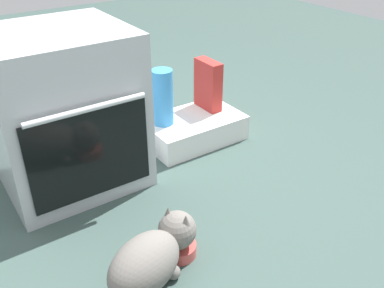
% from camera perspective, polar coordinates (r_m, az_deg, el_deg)
% --- Properties ---
extents(ground, '(8.00, 8.00, 0.00)m').
position_cam_1_polar(ground, '(1.91, -12.74, -9.72)').
color(ground, '#384C47').
extents(oven, '(0.62, 0.61, 0.73)m').
position_cam_1_polar(oven, '(2.01, -16.70, 4.25)').
color(oven, '#B7BABF').
rests_on(oven, ground).
extents(pantry_cabinet, '(0.54, 0.34, 0.14)m').
position_cam_1_polar(pantry_cabinet, '(2.40, 0.13, 2.05)').
color(pantry_cabinet, white).
rests_on(pantry_cabinet, ground).
extents(food_bowl, '(0.14, 0.14, 0.08)m').
position_cam_1_polar(food_bowl, '(1.69, -1.76, -13.67)').
color(food_bowl, '#C64C47').
rests_on(food_bowl, ground).
extents(cat, '(0.62, 0.31, 0.21)m').
position_cam_1_polar(cat, '(1.54, -5.52, -14.87)').
color(cat, slate).
rests_on(cat, ground).
extents(water_bottle, '(0.11, 0.11, 0.30)m').
position_cam_1_polar(water_bottle, '(2.25, -3.92, 6.21)').
color(water_bottle, '#388CD1').
rests_on(water_bottle, pantry_cabinet).
extents(cereal_box, '(0.07, 0.18, 0.28)m').
position_cam_1_polar(cereal_box, '(2.43, 2.15, 7.89)').
color(cereal_box, '#B72D28').
rests_on(cereal_box, pantry_cabinet).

